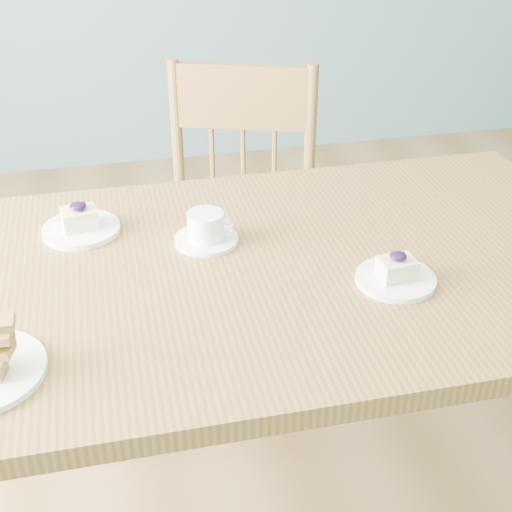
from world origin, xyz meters
TOP-DOWN VIEW (x-y plane):
  - room at (0.00, 0.00)m, footprint 5.01×5.01m
  - dining_table at (-0.35, -0.02)m, footprint 1.56×0.89m
  - dining_chair at (-0.27, 0.66)m, footprint 0.59×0.58m
  - cheesecake_plate_near at (-0.11, -0.15)m, footprint 0.16×0.16m
  - cheesecake_plate_far at (-0.73, 0.20)m, footprint 0.18×0.18m
  - coffee_cup at (-0.45, 0.10)m, footprint 0.14×0.14m

SIDE VIEW (x-z plane):
  - dining_chair at x=-0.27m, z-range 0.01..1.04m
  - dining_table at x=-0.35m, z-range 0.33..1.17m
  - cheesecake_plate_near at x=-0.11m, z-range 0.82..0.88m
  - cheesecake_plate_far at x=-0.73m, z-range 0.81..0.89m
  - coffee_cup at x=-0.45m, z-range 0.83..0.90m
  - room at x=0.00m, z-range -0.01..2.71m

